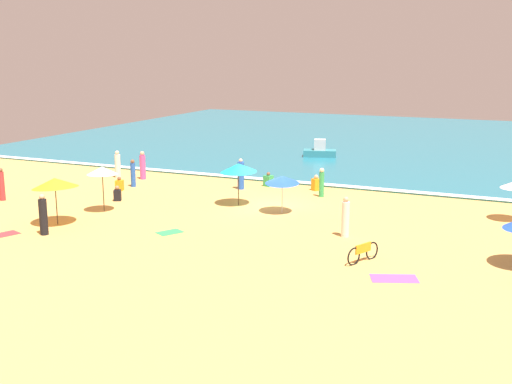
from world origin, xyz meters
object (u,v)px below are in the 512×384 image
beachgoer_2 (316,184)px  beachgoer_8 (133,174)px  beachgoer_6 (118,165)px  beachgoer_9 (268,180)px  beachgoer_12 (322,183)px  beach_umbrella_0 (55,183)px  small_boat_0 (320,151)px  beach_umbrella_2 (282,180)px  beachgoer_7 (345,218)px  beachgoer_3 (43,216)px  beach_umbrella_5 (102,171)px  beach_umbrella_4 (238,168)px  beachgoer_4 (2,185)px  parked_bicycle (363,252)px  beachgoer_11 (143,166)px  beachgoer_1 (117,194)px  beachgoer_10 (241,175)px  beachgoer_5 (119,185)px

beachgoer_2 → beachgoer_8: 11.01m
beachgoer_6 → beachgoer_9: beachgoer_6 is taller
beachgoer_12 → beach_umbrella_0: bearing=-132.0°
small_boat_0 → beach_umbrella_2: bearing=-77.9°
beachgoer_7 → beachgoer_6: bearing=157.5°
beachgoer_3 → beach_umbrella_5: bearing=92.0°
beach_umbrella_5 → beachgoer_2: 12.52m
beach_umbrella_4 → beachgoer_3: bearing=-122.4°
beachgoer_4 → beachgoer_12: (15.71, 7.94, -0.06)m
parked_bicycle → beachgoer_11: beachgoer_11 is taller
beachgoer_3 → beachgoer_11: size_ratio=1.02×
beachgoer_2 → beachgoer_1: bearing=-142.4°
beachgoer_1 → beachgoer_8: 3.75m
beachgoer_6 → beachgoer_10: bearing=0.2°
beachgoer_11 → beachgoer_7: bearing=-25.4°
beach_umbrella_0 → beachgoer_1: size_ratio=3.32×
beach_umbrella_0 → beachgoer_6: bearing=111.8°
beach_umbrella_5 → beachgoer_3: bearing=-88.0°
parked_bicycle → beachgoer_12: size_ratio=1.02×
beachgoer_4 → beachgoer_7: size_ratio=1.01×
beach_umbrella_4 → beachgoer_1: size_ratio=3.11×
beach_umbrella_5 → beachgoer_12: beach_umbrella_5 is taller
beachgoer_11 → beach_umbrella_0: bearing=-77.1°
beachgoer_4 → beachgoer_9: bearing=38.5°
beachgoer_9 → beachgoer_4: bearing=-141.5°
beachgoer_10 → small_boat_0: bearing=87.1°
beach_umbrella_4 → beachgoer_12: (3.43, 3.64, -1.20)m
beachgoer_2 → beachgoer_3: beachgoer_3 is taller
parked_bicycle → beachgoer_1: size_ratio=1.99×
beachgoer_10 → beachgoer_4: bearing=-143.3°
beach_umbrella_4 → beachgoer_5: size_ratio=3.19×
beach_umbrella_4 → beachgoer_8: bearing=168.1°
beachgoer_1 → beach_umbrella_0: bearing=-86.3°
beach_umbrella_0 → beachgoer_12: bearing=48.0°
beachgoer_4 → beach_umbrella_4: bearing=19.3°
beachgoer_2 → beach_umbrella_0: bearing=-125.7°
beachgoer_10 → beachgoer_12: bearing=-0.3°
beachgoer_12 → beachgoer_6: bearing=180.0°
beachgoer_4 → beachgoer_8: bearing=53.3°
beachgoer_3 → beachgoer_9: beachgoer_3 is taller
beach_umbrella_4 → beachgoer_7: 7.78m
beachgoer_3 → beachgoer_12: bearing=54.0°
beachgoer_10 → beach_umbrella_0: bearing=-113.1°
beachgoer_7 → beach_umbrella_5: bearing=-177.1°
parked_bicycle → beachgoer_6: beachgoer_6 is taller
parked_bicycle → beachgoer_10: (-10.06, 10.21, 0.47)m
beachgoer_8 → beachgoer_6: bearing=142.2°
beach_umbrella_0 → beach_umbrella_5: 2.92m
beachgoer_5 → beachgoer_3: bearing=-74.6°
small_boat_0 → beach_umbrella_0: bearing=-102.5°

